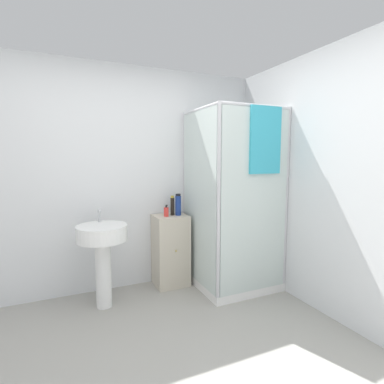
{
  "coord_description": "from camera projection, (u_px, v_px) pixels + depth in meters",
  "views": [
    {
      "loc": [
        -0.6,
        -1.7,
        1.49
      ],
      "look_at": [
        0.68,
        1.15,
        1.13
      ],
      "focal_mm": 28.0,
      "sensor_mm": 36.0,
      "label": 1
    }
  ],
  "objects": [
    {
      "name": "vanity_cabinet",
      "position": [
        171.0,
        250.0,
        3.49
      ],
      "size": [
        0.38,
        0.35,
        0.83
      ],
      "color": "beige",
      "rests_on": "ground_plane"
    },
    {
      "name": "shampoo_bottle_tall_black",
      "position": [
        172.0,
        206.0,
        3.45
      ],
      "size": [
        0.04,
        0.04,
        0.23
      ],
      "color": "black",
      "rests_on": "vanity_cabinet"
    },
    {
      "name": "shower_enclosure",
      "position": [
        232.0,
        238.0,
        3.41
      ],
      "size": [
        0.87,
        0.9,
        2.02
      ],
      "color": "white",
      "rests_on": "ground_plane"
    },
    {
      "name": "soap_dispenser",
      "position": [
        166.0,
        212.0,
        3.38
      ],
      "size": [
        0.05,
        0.06,
        0.14
      ],
      "color": "red",
      "rests_on": "vanity_cabinet"
    },
    {
      "name": "wall_back",
      "position": [
        117.0,
        179.0,
        3.35
      ],
      "size": [
        6.4,
        0.06,
        2.5
      ],
      "primitive_type": "cube",
      "color": "silver",
      "rests_on": "ground_plane"
    },
    {
      "name": "wall_right",
      "position": [
        359.0,
        186.0,
        2.5
      ],
      "size": [
        0.06,
        6.4,
        2.5
      ],
      "primitive_type": "cube",
      "color": "silver",
      "rests_on": "ground_plane"
    },
    {
      "name": "sink",
      "position": [
        102.0,
        245.0,
        2.94
      ],
      "size": [
        0.49,
        0.49,
        0.96
      ],
      "color": "white",
      "rests_on": "ground_plane"
    },
    {
      "name": "shampoo_bottle_blue",
      "position": [
        178.0,
        205.0,
        3.44
      ],
      "size": [
        0.07,
        0.07,
        0.25
      ],
      "color": "navy",
      "rests_on": "vanity_cabinet"
    }
  ]
}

